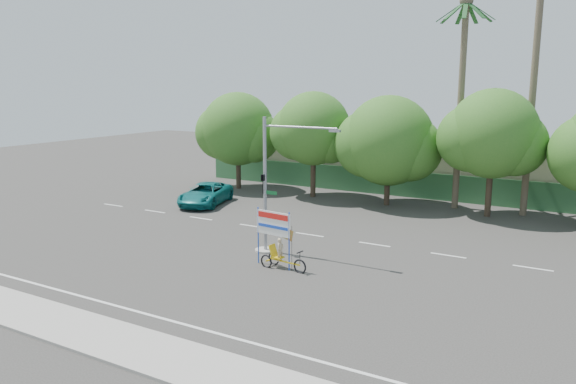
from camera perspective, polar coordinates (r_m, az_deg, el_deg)
The scene contains 14 objects.
ground at distance 25.09m, azimuth -2.35°, elevation -9.16°, with size 120.00×120.00×0.00m, color #33302D.
sidewalk_near at distance 19.66m, azimuth -14.56°, elevation -15.25°, with size 50.00×2.40×0.12m, color gray.
fence at distance 43.93m, azimuth 12.82°, elevation 0.70°, with size 38.00×0.08×2.00m, color #336B3D.
building_left at distance 51.58m, azimuth 3.72°, elevation 3.57°, with size 12.00×8.00×4.00m, color beige.
building_right at distance 46.61m, azimuth 23.96°, elevation 1.60°, with size 14.00×8.00×3.60m, color beige.
tree_far_left at distance 46.50m, azimuth -5.18°, elevation 6.17°, with size 7.14×6.00×7.96m.
tree_left at distance 42.83m, azimuth 2.55°, elevation 6.19°, with size 6.66×5.60×8.07m.
tree_center at distance 40.49m, azimuth 10.11°, elevation 4.91°, with size 7.62×6.40×7.85m.
tree_right at distance 38.61m, azimuth 20.00°, elevation 5.28°, with size 6.90×5.80×8.36m.
palm_tall at distance 39.68m, azimuth 23.88°, elevation 12.72°, with size 3.73×3.79×17.45m.
palm_short at distance 40.42m, azimuth 17.25°, elevation 10.82°, with size 3.73×3.79×14.45m.
traffic_signal at distance 28.67m, azimuth -1.84°, elevation -0.52°, with size 4.72×1.10×7.00m.
trike_billboard at distance 26.63m, azimuth -1.03°, elevation -5.36°, with size 2.88×0.81×2.84m.
pickup_truck at distance 40.94m, azimuth -8.38°, elevation -0.21°, with size 2.56×5.56×1.54m, color #0F6B6B.
Camera 1 is at (12.65, -19.87, 8.64)m, focal length 35.00 mm.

